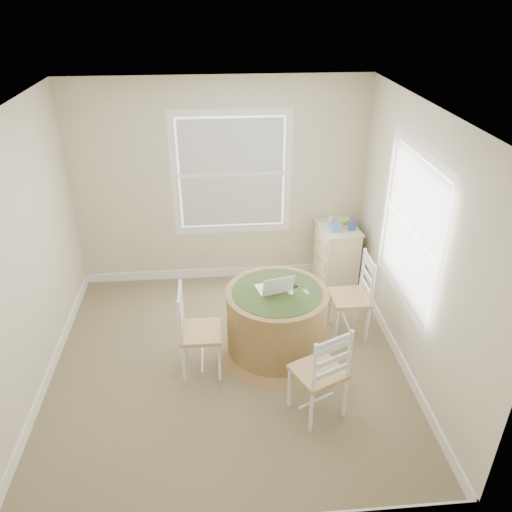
{
  "coord_description": "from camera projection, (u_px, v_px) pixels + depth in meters",
  "views": [
    {
      "loc": [
        -0.06,
        -4.0,
        3.5
      ],
      "look_at": [
        0.33,
        0.45,
        1.03
      ],
      "focal_mm": 35.0,
      "sensor_mm": 36.0,
      "label": 1
    }
  ],
  "objects": [
    {
      "name": "box_yellow",
      "position": [
        341.0,
        222.0,
        6.26
      ],
      "size": [
        0.16,
        0.12,
        0.06
      ],
      "primitive_type": "cube",
      "rotation": [
        0.0,
        0.0,
        0.11
      ],
      "color": "#BEC344",
      "rests_on": "corner_chest"
    },
    {
      "name": "tissue_box",
      "position": [
        335.0,
        227.0,
        6.08
      ],
      "size": [
        0.13,
        0.13,
        0.1
      ],
      "primitive_type": "cube",
      "rotation": [
        0.0,
        0.0,
        0.11
      ],
      "color": "#607DDB",
      "rests_on": "corner_chest"
    },
    {
      "name": "phone",
      "position": [
        306.0,
        292.0,
        5.02
      ],
      "size": [
        0.07,
        0.1,
        0.02
      ],
      "primitive_type": "cube",
      "rotation": [
        0.0,
        0.0,
        0.29
      ],
      "color": "#B7BABF",
      "rests_on": "round_table"
    },
    {
      "name": "room",
      "position": [
        241.0,
        247.0,
        4.71
      ],
      "size": [
        3.64,
        3.64,
        2.64
      ],
      "color": "#807251",
      "rests_on": "ground"
    },
    {
      "name": "laptop",
      "position": [
        274.0,
        288.0,
        5.04
      ],
      "size": [
        0.39,
        0.36,
        0.23
      ],
      "rotation": [
        0.0,
        0.0,
        3.39
      ],
      "color": "white",
      "rests_on": "round_table"
    },
    {
      "name": "cup_cream",
      "position": [
        331.0,
        220.0,
        6.28
      ],
      "size": [
        0.07,
        0.07,
        0.09
      ],
      "primitive_type": "cylinder",
      "color": "beige",
      "rests_on": "corner_chest"
    },
    {
      "name": "chair_near",
      "position": [
        318.0,
        371.0,
        4.41
      ],
      "size": [
        0.55,
        0.54,
        0.95
      ],
      "primitive_type": null,
      "rotation": [
        0.0,
        0.0,
        3.57
      ],
      "color": "white",
      "rests_on": "ground"
    },
    {
      "name": "round_table",
      "position": [
        276.0,
        319.0,
        5.2
      ],
      "size": [
        1.23,
        1.23,
        0.76
      ],
      "rotation": [
        0.0,
        0.0,
        0.29
      ],
      "color": "#997244",
      "rests_on": "ground"
    },
    {
      "name": "keys",
      "position": [
        294.0,
        287.0,
        5.11
      ],
      "size": [
        0.07,
        0.07,
        0.02
      ],
      "primitive_type": "cube",
      "rotation": [
        0.0,
        0.0,
        0.29
      ],
      "color": "black",
      "rests_on": "round_table"
    },
    {
      "name": "chair_left",
      "position": [
        200.0,
        332.0,
        4.91
      ],
      "size": [
        0.4,
        0.42,
        0.95
      ],
      "primitive_type": null,
      "rotation": [
        0.0,
        0.0,
        1.58
      ],
      "color": "white",
      "rests_on": "ground"
    },
    {
      "name": "chair_right",
      "position": [
        350.0,
        297.0,
        5.45
      ],
      "size": [
        0.4,
        0.42,
        0.95
      ],
      "primitive_type": null,
      "rotation": [
        0.0,
        0.0,
        -1.56
      ],
      "color": "white",
      "rests_on": "ground"
    },
    {
      "name": "box_blue",
      "position": [
        353.0,
        226.0,
        6.09
      ],
      "size": [
        0.09,
        0.09,
        0.12
      ],
      "primitive_type": "cube",
      "rotation": [
        0.0,
        0.0,
        0.11
      ],
      "color": "#2F4C8F",
      "rests_on": "corner_chest"
    },
    {
      "name": "corner_chest",
      "position": [
        336.0,
        255.0,
        6.4
      ],
      "size": [
        0.53,
        0.66,
        0.82
      ],
      "rotation": [
        0.0,
        0.0,
        0.11
      ],
      "color": "beige",
      "rests_on": "ground"
    },
    {
      "name": "mouse",
      "position": [
        290.0,
        292.0,
        5.01
      ],
      "size": [
        0.08,
        0.11,
        0.03
      ],
      "primitive_type": "ellipsoid",
      "rotation": [
        0.0,
        0.0,
        0.29
      ],
      "color": "white",
      "rests_on": "round_table"
    }
  ]
}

